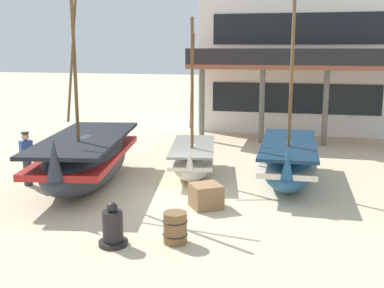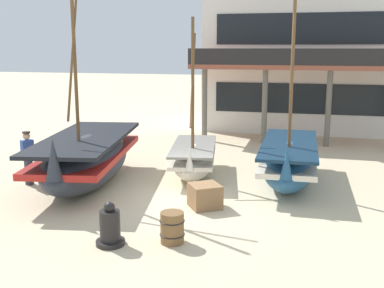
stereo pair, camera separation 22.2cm
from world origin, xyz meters
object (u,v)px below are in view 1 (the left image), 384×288
at_px(cargo_crate, 206,196).
at_px(harbor_building_main, 299,31).
at_px(capstan_winch, 113,228).
at_px(fishing_boat_near_left, 288,160).
at_px(wooden_barrel, 175,228).
at_px(fishing_boat_centre_large, 86,159).
at_px(fisherman_by_hull, 27,159).
at_px(fishing_boat_far_right, 193,158).

relative_size(cargo_crate, harbor_building_main, 0.08).
distance_m(capstan_winch, harbor_building_main, 18.41).
height_order(fishing_boat_near_left, wooden_barrel, fishing_boat_near_left).
bearing_deg(fishing_boat_centre_large, wooden_barrel, -43.55).
bearing_deg(fisherman_by_hull, fishing_boat_centre_large, 13.90).
xyz_separation_m(fisherman_by_hull, cargo_crate, (5.82, -0.77, -0.51)).
bearing_deg(fisherman_by_hull, capstan_winch, -40.01).
bearing_deg(fishing_boat_near_left, cargo_crate, -125.20).
distance_m(fishing_boat_far_right, fisherman_by_hull, 5.28).
distance_m(fishing_boat_near_left, cargo_crate, 3.58).
relative_size(fishing_boat_near_left, fishing_boat_far_right, 1.45).
relative_size(fishing_boat_far_right, cargo_crate, 6.71).
relative_size(fishing_boat_centre_large, capstan_winch, 7.02).
bearing_deg(fishing_boat_far_right, cargo_crate, -70.65).
bearing_deg(wooden_barrel, fishing_boat_far_right, 99.23).
distance_m(fisherman_by_hull, wooden_barrel, 6.52).
xyz_separation_m(wooden_barrel, harbor_building_main, (2.18, 17.03, 4.71)).
relative_size(fishing_boat_near_left, harbor_building_main, 0.74).
relative_size(fishing_boat_centre_large, cargo_crate, 8.93).
bearing_deg(cargo_crate, fishing_boat_far_right, 109.35).
distance_m(fisherman_by_hull, capstan_winch, 5.71).
bearing_deg(cargo_crate, fishing_boat_centre_large, 163.33).
bearing_deg(fishing_boat_far_right, wooden_barrel, -80.77).
xyz_separation_m(fishing_boat_near_left, wooden_barrel, (-2.23, -5.36, -0.38)).
xyz_separation_m(fishing_boat_centre_large, cargo_crate, (4.04, -1.21, -0.53)).
bearing_deg(cargo_crate, harbor_building_main, 82.17).
relative_size(fisherman_by_hull, harbor_building_main, 0.17).
xyz_separation_m(fishing_boat_near_left, fishing_boat_far_right, (-3.13, 0.17, -0.14)).
height_order(fisherman_by_hull, harbor_building_main, harbor_building_main).
xyz_separation_m(fishing_boat_near_left, capstan_winch, (-3.51, -5.80, -0.35)).
distance_m(fisherman_by_hull, harbor_building_main, 16.42).
bearing_deg(wooden_barrel, fisherman_by_hull, 150.21).
bearing_deg(cargo_crate, wooden_barrel, -94.19).
xyz_separation_m(cargo_crate, harbor_building_main, (2.00, 14.57, 4.74)).
relative_size(fishing_boat_near_left, wooden_barrel, 10.65).
height_order(fishing_boat_far_right, fisherman_by_hull, fishing_boat_far_right).
xyz_separation_m(fishing_boat_far_right, wooden_barrel, (0.90, -5.53, -0.24)).
bearing_deg(harbor_building_main, wooden_barrel, -97.31).
relative_size(fishing_boat_near_left, capstan_winch, 7.65).
distance_m(capstan_winch, wooden_barrel, 1.35).
height_order(fisherman_by_hull, capstan_winch, fisherman_by_hull).
xyz_separation_m(fishing_boat_near_left, fishing_boat_centre_large, (-6.09, -1.69, 0.11)).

